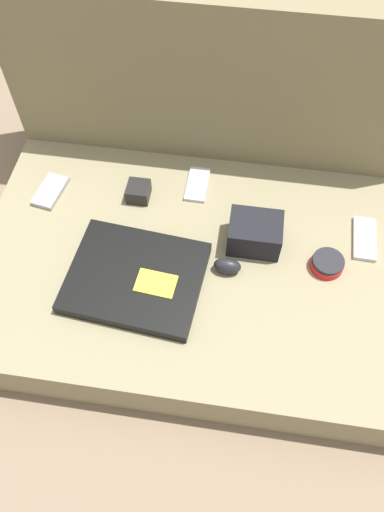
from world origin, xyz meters
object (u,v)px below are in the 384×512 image
object	(u,v)px
phone_black	(50,191)
camera_pouch	(255,233)
phone_small	(197,184)
charger_brick	(138,191)
laptop	(136,277)
phone_silver	(364,239)
computer_mouse	(227,266)
speaker_puck	(327,264)

from	to	relation	value
phone_black	camera_pouch	xyz separation A→B (m)	(0.54, -0.08, 0.03)
phone_black	phone_small	bearing A→B (deg)	22.05
phone_small	charger_brick	world-z (taller)	charger_brick
phone_small	camera_pouch	distance (m)	0.23
laptop	phone_silver	world-z (taller)	laptop
phone_small	camera_pouch	world-z (taller)	camera_pouch
laptop	computer_mouse	world-z (taller)	computer_mouse
phone_small	speaker_puck	bearing A→B (deg)	-30.39
laptop	charger_brick	bearing A→B (deg)	105.57
computer_mouse	speaker_puck	distance (m)	0.24
computer_mouse	phone_black	distance (m)	0.51
speaker_puck	camera_pouch	world-z (taller)	camera_pouch
computer_mouse	phone_small	bearing A→B (deg)	114.52
laptop	charger_brick	size ratio (longest dim) A/B	5.51
phone_silver	camera_pouch	world-z (taller)	camera_pouch
camera_pouch	charger_brick	size ratio (longest dim) A/B	2.12
laptop	computer_mouse	distance (m)	0.21
laptop	phone_silver	size ratio (longest dim) A/B	2.59
phone_black	phone_small	distance (m)	0.38
computer_mouse	phone_silver	size ratio (longest dim) A/B	0.52
speaker_puck	camera_pouch	distance (m)	0.18
camera_pouch	charger_brick	bearing A→B (deg)	161.77
phone_small	charger_brick	xyz separation A→B (m)	(-0.14, -0.06, 0.02)
laptop	phone_black	bearing A→B (deg)	145.92
phone_black	charger_brick	bearing A→B (deg)	15.17
computer_mouse	speaker_puck	size ratio (longest dim) A/B	0.84
speaker_puck	phone_silver	distance (m)	0.13
computer_mouse	speaker_puck	bearing A→B (deg)	12.29
speaker_puck	camera_pouch	xyz separation A→B (m)	(-0.18, 0.04, 0.02)
camera_pouch	charger_brick	distance (m)	0.32
computer_mouse	phone_black	size ratio (longest dim) A/B	0.56
computer_mouse	camera_pouch	size ratio (longest dim) A/B	0.52
phone_silver	camera_pouch	size ratio (longest dim) A/B	1.00
phone_silver	phone_black	size ratio (longest dim) A/B	1.07
phone_black	camera_pouch	size ratio (longest dim) A/B	0.94
computer_mouse	phone_silver	world-z (taller)	computer_mouse
speaker_puck	charger_brick	bearing A→B (deg)	163.26
speaker_puck	charger_brick	xyz separation A→B (m)	(-0.48, 0.14, 0.01)
laptop	phone_small	world-z (taller)	laptop
computer_mouse	phone_small	distance (m)	0.27
speaker_puck	computer_mouse	bearing A→B (deg)	-169.19
laptop	phone_silver	distance (m)	0.56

